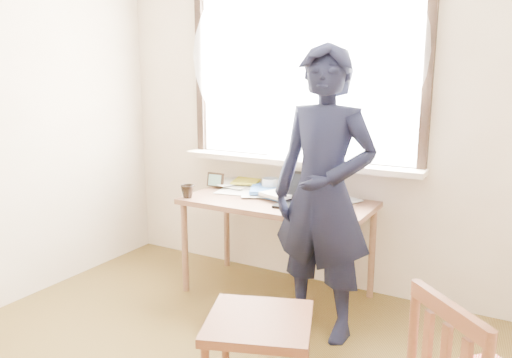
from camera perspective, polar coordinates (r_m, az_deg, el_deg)
The scene contains 12 objects.
room_shell at distance 2.07m, azimuth -11.14°, elevation 13.67°, with size 3.52×4.02×2.61m.
desk at distance 3.50m, azimuth 2.46°, elevation -3.59°, with size 1.30×0.65×0.70m.
laptop at distance 3.35m, azimuth 5.29°, elevation -2.15°, with size 0.33×0.28×0.21m.
mug_white at distance 3.71m, azimuth 1.66°, elevation -0.69°, with size 0.13×0.13×0.10m, color white.
mug_dark at distance 3.57m, azimuth -7.82°, elevation -1.41°, with size 0.10×0.10×0.09m, color black.
mouse at distance 3.21m, azimuth 9.13°, elevation -3.57°, with size 0.08×0.06×0.03m, color black.
desk_clutter at distance 3.75m, azimuth 0.19°, elevation -1.01°, with size 0.85×0.51×0.04m.
book_a at distance 3.86m, azimuth -0.80°, elevation -0.79°, with size 0.20×0.27×0.03m, color white.
book_b at distance 3.52m, azimuth 8.99°, elevation -2.27°, with size 0.16×0.22×0.02m, color white.
picture_frame at distance 3.84m, azimuth -4.65°, elevation -0.24°, with size 0.14×0.02×0.11m.
work_chair at distance 2.38m, azimuth 0.34°, elevation -17.24°, with size 0.60×0.58×0.48m.
person at distance 2.95m, azimuth 7.71°, elevation -1.81°, with size 0.63×0.41×1.74m, color black.
Camera 1 is at (1.31, -1.37, 1.57)m, focal length 35.00 mm.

